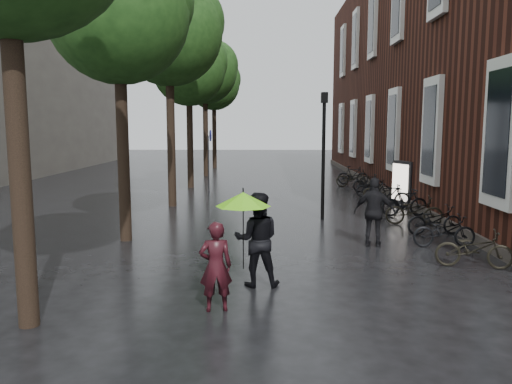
{
  "coord_description": "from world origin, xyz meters",
  "views": [
    {
      "loc": [
        -0.24,
        -6.57,
        3.18
      ],
      "look_at": [
        -0.46,
        6.54,
        1.43
      ],
      "focal_mm": 35.0,
      "sensor_mm": 36.0,
      "label": 1
    }
  ],
  "objects_px": {
    "parked_bicycles": "(390,197)",
    "ad_lightbox": "(403,183)",
    "lamp_post": "(324,143)",
    "person_black": "(257,239)",
    "pedestrian_walking": "(374,212)",
    "person_burgundy": "(216,266)"
  },
  "relations": [
    {
      "from": "person_burgundy",
      "to": "pedestrian_walking",
      "type": "distance_m",
      "value": 6.02
    },
    {
      "from": "pedestrian_walking",
      "to": "lamp_post",
      "type": "distance_m",
      "value": 4.28
    },
    {
      "from": "lamp_post",
      "to": "pedestrian_walking",
      "type": "bearing_deg",
      "value": -76.53
    },
    {
      "from": "ad_lightbox",
      "to": "lamp_post",
      "type": "bearing_deg",
      "value": -160.45
    },
    {
      "from": "person_black",
      "to": "ad_lightbox",
      "type": "height_order",
      "value": "person_black"
    },
    {
      "from": "pedestrian_walking",
      "to": "ad_lightbox",
      "type": "xyz_separation_m",
      "value": [
        2.65,
        6.88,
        -0.02
      ]
    },
    {
      "from": "parked_bicycles",
      "to": "person_black",
      "type": "bearing_deg",
      "value": -117.98
    },
    {
      "from": "pedestrian_walking",
      "to": "lamp_post",
      "type": "relative_size",
      "value": 0.43
    },
    {
      "from": "person_burgundy",
      "to": "lamp_post",
      "type": "bearing_deg",
      "value": -119.5
    },
    {
      "from": "pedestrian_walking",
      "to": "parked_bicycles",
      "type": "height_order",
      "value": "pedestrian_walking"
    },
    {
      "from": "parked_bicycles",
      "to": "ad_lightbox",
      "type": "bearing_deg",
      "value": 48.91
    },
    {
      "from": "person_black",
      "to": "parked_bicycles",
      "type": "distance_m",
      "value": 10.67
    },
    {
      "from": "ad_lightbox",
      "to": "pedestrian_walking",
      "type": "bearing_deg",
      "value": -132.01
    },
    {
      "from": "parked_bicycles",
      "to": "lamp_post",
      "type": "xyz_separation_m",
      "value": [
        -2.87,
        -2.25,
        2.14
      ]
    },
    {
      "from": "pedestrian_walking",
      "to": "person_burgundy",
      "type": "bearing_deg",
      "value": 68.76
    },
    {
      "from": "person_burgundy",
      "to": "parked_bicycles",
      "type": "height_order",
      "value": "person_burgundy"
    },
    {
      "from": "ad_lightbox",
      "to": "lamp_post",
      "type": "xyz_separation_m",
      "value": [
        -3.57,
        -3.05,
        1.7
      ]
    },
    {
      "from": "person_black",
      "to": "lamp_post",
      "type": "distance_m",
      "value": 7.66
    },
    {
      "from": "pedestrian_walking",
      "to": "lamp_post",
      "type": "height_order",
      "value": "lamp_post"
    },
    {
      "from": "pedestrian_walking",
      "to": "ad_lightbox",
      "type": "relative_size",
      "value": 1.03
    },
    {
      "from": "ad_lightbox",
      "to": "lamp_post",
      "type": "distance_m",
      "value": 4.99
    },
    {
      "from": "person_black",
      "to": "pedestrian_walking",
      "type": "bearing_deg",
      "value": -133.79
    }
  ]
}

